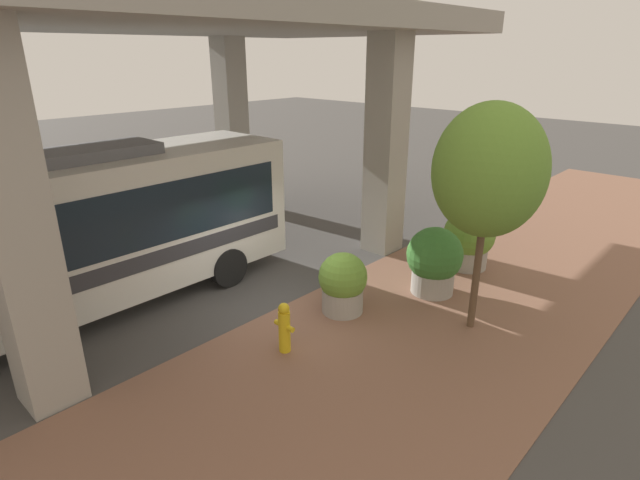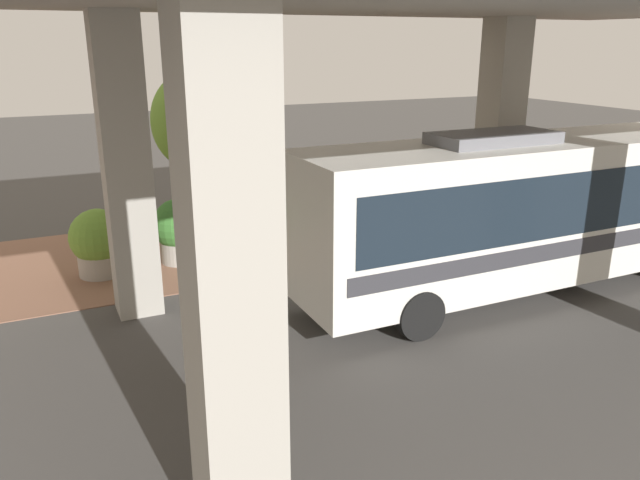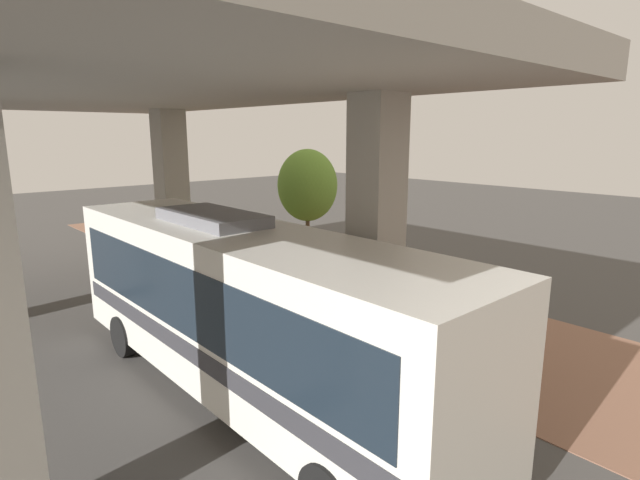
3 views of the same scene
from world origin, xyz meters
TOP-DOWN VIEW (x-y plane):
  - ground_plane at (0.00, 0.00)m, footprint 80.00×80.00m
  - sidewalk_strip at (-3.00, 0.00)m, footprint 6.00×40.00m
  - overpass at (4.00, 0.00)m, footprint 9.40×17.47m
  - bus at (3.01, 3.49)m, footprint 2.64×10.89m
  - fire_hydrant at (-1.39, 1.05)m, footprint 0.49×0.23m
  - planter_front at (-2.04, -5.21)m, footprint 1.37×1.37m
  - planter_middle at (-1.17, -0.96)m, footprint 1.10×1.10m
  - planter_back at (-2.17, -3.20)m, footprint 1.35×1.35m
  - street_tree_near at (-3.65, -2.35)m, footprint 2.20×2.20m

SIDE VIEW (x-z plane):
  - ground_plane at x=0.00m, z-range 0.00..0.00m
  - sidewalk_strip at x=-3.00m, z-range 0.00..0.02m
  - fire_hydrant at x=-1.39m, z-range 0.01..1.08m
  - planter_middle at x=-1.17m, z-range 0.00..1.43m
  - planter_front at x=-2.04m, z-range 0.01..1.68m
  - planter_back at x=-2.17m, z-range 0.02..1.71m
  - bus at x=3.01m, z-range 0.15..3.86m
  - street_tree_near at x=-3.65m, z-range 1.05..5.82m
  - overpass at x=4.00m, z-range 2.49..9.19m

